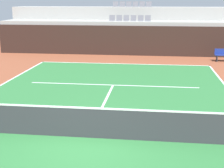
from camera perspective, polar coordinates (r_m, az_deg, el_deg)
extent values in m
plane|color=brown|center=(10.25, -4.26, -9.21)|extent=(80.00, 80.00, 0.00)
cube|color=#2D7238|center=(10.25, -4.26, -9.18)|extent=(11.00, 24.00, 0.01)
cube|color=white|center=(21.62, 2.00, 3.49)|extent=(11.00, 0.10, 0.00)
cube|color=white|center=(16.24, 0.19, -0.18)|extent=(8.26, 0.10, 0.00)
cube|color=white|center=(13.19, -1.52, -3.65)|extent=(0.10, 6.40, 0.00)
cube|color=black|center=(24.97, 2.78, 7.45)|extent=(20.00, 0.30, 2.18)
cube|color=#9E9E99|center=(26.29, 3.02, 8.10)|extent=(20.00, 2.40, 2.45)
cube|color=#9E9E99|center=(28.62, 3.40, 9.62)|extent=(20.00, 2.40, 3.46)
cube|color=slate|center=(26.32, -0.03, 10.85)|extent=(0.44, 0.44, 0.04)
cube|color=slate|center=(26.51, 0.03, 11.35)|extent=(0.44, 0.04, 0.40)
cube|color=slate|center=(26.26, 1.20, 10.84)|extent=(0.44, 0.44, 0.04)
cube|color=slate|center=(26.44, 1.25, 11.34)|extent=(0.44, 0.04, 0.40)
cube|color=slate|center=(26.20, 2.44, 10.82)|extent=(0.44, 0.44, 0.04)
cube|color=slate|center=(26.39, 2.48, 11.32)|extent=(0.44, 0.04, 0.40)
cube|color=slate|center=(26.16, 3.68, 10.80)|extent=(0.44, 0.44, 0.04)
cube|color=slate|center=(26.35, 3.71, 11.30)|extent=(0.44, 0.04, 0.40)
cube|color=slate|center=(26.13, 4.92, 10.77)|extent=(0.44, 0.44, 0.04)
cube|color=slate|center=(26.32, 4.95, 11.28)|extent=(0.44, 0.04, 0.40)
cube|color=slate|center=(26.12, 6.17, 10.74)|extent=(0.44, 0.44, 0.04)
cube|color=slate|center=(26.30, 6.19, 11.25)|extent=(0.44, 0.04, 0.40)
cube|color=slate|center=(28.66, 0.59, 13.16)|extent=(0.44, 0.44, 0.04)
cube|color=slate|center=(28.85, 0.64, 13.61)|extent=(0.44, 0.04, 0.40)
cube|color=slate|center=(28.60, 1.73, 13.16)|extent=(0.44, 0.44, 0.04)
cube|color=slate|center=(28.79, 1.78, 13.60)|extent=(0.44, 0.04, 0.40)
cube|color=slate|center=(28.55, 2.88, 13.14)|extent=(0.44, 0.44, 0.04)
cube|color=slate|center=(28.75, 2.92, 13.59)|extent=(0.44, 0.04, 0.40)
cube|color=slate|center=(28.51, 4.03, 13.12)|extent=(0.44, 0.44, 0.04)
cube|color=slate|center=(28.71, 4.06, 13.57)|extent=(0.44, 0.04, 0.40)
cube|color=slate|center=(28.49, 5.18, 13.10)|extent=(0.44, 0.44, 0.04)
cube|color=slate|center=(28.68, 5.20, 13.55)|extent=(0.44, 0.04, 0.40)
cube|color=slate|center=(28.47, 6.33, 13.07)|extent=(0.44, 0.44, 0.04)
cube|color=slate|center=(28.67, 6.35, 13.52)|extent=(0.44, 0.04, 0.40)
cube|color=#333338|center=(10.07, -4.31, -6.75)|extent=(10.90, 0.02, 0.92)
cube|color=white|center=(9.91, -4.36, -4.14)|extent=(10.90, 0.04, 0.05)
cube|color=#2D2D33|center=(23.40, 17.62, 4.16)|extent=(0.06, 0.06, 0.42)
cube|color=#2D2D33|center=(23.67, 17.50, 4.28)|extent=(0.06, 0.06, 0.42)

